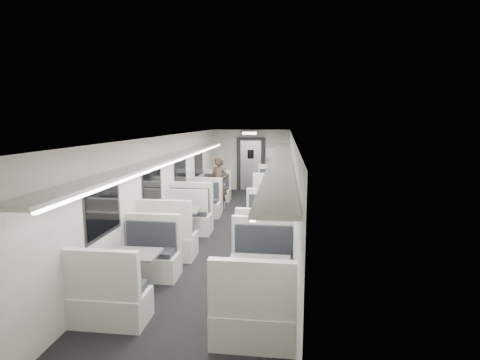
% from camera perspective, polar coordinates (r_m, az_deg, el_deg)
% --- Properties ---
extents(room, '(3.24, 12.24, 2.64)m').
position_cam_1_polar(room, '(8.89, -1.87, -1.01)').
color(room, black).
rests_on(room, ground).
extents(booth_left_a, '(0.96, 1.95, 1.04)m').
position_cam_1_polar(booth_left_a, '(12.27, -4.22, -2.27)').
color(booth_left_a, silver).
rests_on(booth_left_a, room).
extents(booth_left_b, '(1.02, 2.08, 1.11)m').
position_cam_1_polar(booth_left_b, '(10.15, -6.64, -4.57)').
color(booth_left_b, silver).
rests_on(booth_left_b, room).
extents(booth_left_c, '(1.14, 2.31, 1.24)m').
position_cam_1_polar(booth_left_c, '(8.56, -9.30, -6.93)').
color(booth_left_c, silver).
rests_on(booth_left_c, room).
extents(booth_left_d, '(1.02, 2.07, 1.11)m').
position_cam_1_polar(booth_left_d, '(6.27, -16.05, -13.64)').
color(booth_left_d, silver).
rests_on(booth_left_d, room).
extents(booth_right_a, '(1.15, 2.33, 1.25)m').
position_cam_1_polar(booth_right_a, '(12.03, 5.16, -2.18)').
color(booth_right_a, silver).
rests_on(booth_right_a, room).
extents(booth_right_b, '(1.00, 2.03, 1.08)m').
position_cam_1_polar(booth_right_b, '(10.23, 4.82, -4.50)').
color(booth_right_b, silver).
rests_on(booth_right_b, room).
extents(booth_right_c, '(1.08, 2.20, 1.18)m').
position_cam_1_polar(booth_right_c, '(7.97, 4.19, -8.19)').
color(booth_right_c, silver).
rests_on(booth_right_c, room).
extents(booth_right_d, '(1.07, 2.17, 1.16)m').
position_cam_1_polar(booth_right_d, '(5.63, 2.91, -15.78)').
color(booth_right_d, silver).
rests_on(booth_right_d, room).
extents(passenger, '(0.70, 0.56, 1.68)m').
position_cam_1_polar(passenger, '(11.44, -3.25, -0.58)').
color(passenger, black).
rests_on(passenger, room).
extents(window_a, '(0.02, 1.18, 0.84)m').
position_cam_1_polar(window_a, '(12.45, -6.27, 2.53)').
color(window_a, black).
rests_on(window_a, room).
extents(window_b, '(0.02, 1.18, 0.84)m').
position_cam_1_polar(window_b, '(10.34, -9.03, 1.15)').
color(window_b, black).
rests_on(window_b, room).
extents(window_c, '(0.02, 1.18, 0.84)m').
position_cam_1_polar(window_c, '(8.27, -13.20, -0.95)').
color(window_c, black).
rests_on(window_c, room).
extents(window_d, '(0.02, 1.18, 0.84)m').
position_cam_1_polar(window_d, '(6.30, -20.06, -4.38)').
color(window_d, black).
rests_on(window_d, room).
extents(luggage_rack_left, '(0.46, 10.40, 0.09)m').
position_cam_1_polar(luggage_rack_left, '(8.78, -10.27, 3.44)').
color(luggage_rack_left, silver).
rests_on(luggage_rack_left, room).
extents(luggage_rack_right, '(0.46, 10.40, 0.09)m').
position_cam_1_polar(luggage_rack_right, '(8.39, 6.23, 3.28)').
color(luggage_rack_right, silver).
rests_on(luggage_rack_right, room).
extents(vestibule_door, '(1.10, 0.13, 2.10)m').
position_cam_1_polar(vestibule_door, '(14.74, 1.65, 2.38)').
color(vestibule_door, black).
rests_on(vestibule_door, room).
extents(exit_sign, '(0.62, 0.12, 0.16)m').
position_cam_1_polar(exit_sign, '(14.16, 1.49, 7.14)').
color(exit_sign, black).
rests_on(exit_sign, room).
extents(wall_notice, '(0.32, 0.02, 0.40)m').
position_cam_1_polar(wall_notice, '(14.63, 4.58, 4.11)').
color(wall_notice, white).
rests_on(wall_notice, room).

